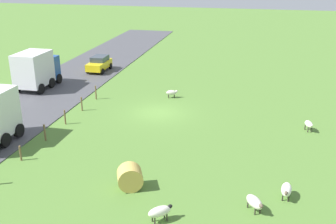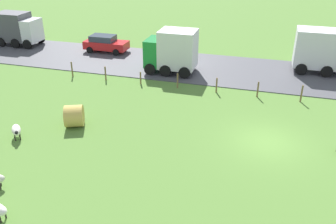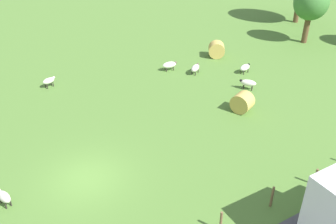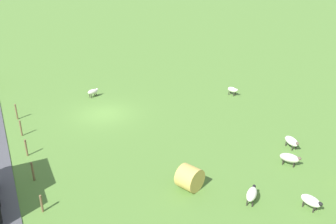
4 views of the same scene
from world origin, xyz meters
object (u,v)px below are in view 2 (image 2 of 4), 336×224
sheep_3 (16,130)px  truck_0 (172,51)px  truck_2 (323,50)px  hay_bale_1 (74,116)px  truck_1 (18,28)px  car_3 (106,43)px

sheep_3 → truck_0: size_ratio=0.29×
sheep_3 → truck_2: (16.77, -18.05, 1.42)m
hay_bale_1 → truck_2: truck_2 is taller
sheep_3 → truck_1: truck_1 is taller
truck_1 → truck_2: bearing=-90.0°
truck_1 → sheep_3: bearing=-144.5°
truck_0 → car_3: (3.75, 7.96, -1.03)m
truck_2 → car_3: truck_2 is taller
truck_0 → car_3: bearing=64.7°
sheep_3 → hay_bale_1: hay_bale_1 is taller
car_3 → sheep_3: bearing=-172.9°
truck_0 → truck_1: 18.14m
sheep_3 → truck_1: bearing=35.5°
truck_1 → truck_2: (0.01, -30.01, 0.12)m
sheep_3 → truck_0: (13.23, -5.83, 1.41)m
car_3 → truck_0: bearing=-115.3°
truck_1 → truck_0: bearing=-101.2°
hay_bale_1 → car_3: bearing=17.6°
truck_0 → truck_1: (3.53, 17.79, -0.11)m
hay_bale_1 → car_3: 15.40m
truck_1 → car_3: 9.88m
hay_bale_1 → truck_1: size_ratio=0.31×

